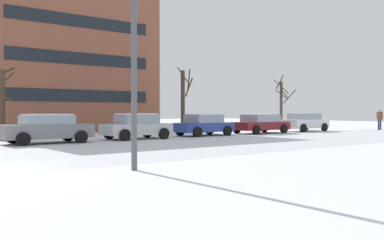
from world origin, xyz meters
The scene contains 11 objects.
street_lamp centered at (3.93, -2.04, 3.68)m, with size 2.04×0.36×6.01m.
parked_car_gray centered at (4.60, 8.74, 0.75)m, with size 4.32×2.07×1.47m.
parked_car_silver centered at (9.70, 8.85, 0.75)m, with size 3.94×2.10×1.48m.
parked_car_blue centered at (14.80, 9.06, 0.73)m, with size 3.91×2.08×1.43m.
parked_car_maroon centered at (19.89, 8.88, 0.72)m, with size 4.50×2.20×1.41m.
parked_car_white centered at (24.99, 8.94, 0.75)m, with size 4.26×2.09×1.46m.
pedestrian_crossing centered at (31.84, 6.45, 1.04)m, with size 0.58×0.46×1.77m.
tree_far_left centered at (3.23, 11.97, 2.08)m, with size 1.40×1.44×4.10m.
tree_far_right centered at (26.52, 12.64, 2.33)m, with size 2.07×1.78×4.86m.
tree_far_mid centered at (15.84, 12.83, 2.43)m, with size 1.24×1.16×4.83m.
building_far_right centered at (9.87, 22.61, 5.53)m, with size 13.48×10.67×11.07m.
Camera 1 is at (-1.78, -11.80, 1.60)m, focal length 38.25 mm.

